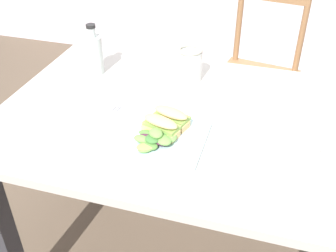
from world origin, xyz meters
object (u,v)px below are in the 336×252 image
at_px(plate_lunch, 164,137).
at_px(cup_extra_side, 303,158).
at_px(bottle_cold_brew, 94,56).
at_px(mason_jar_iced_tea, 190,66).
at_px(sandwich_half_back, 171,117).
at_px(sandwich_half_front, 161,126).
at_px(dining_table, 173,145).
at_px(chair_wooden_far, 258,75).
at_px(fork_on_napkin, 107,118).

xyz_separation_m(plate_lunch, cup_extra_side, (0.40, -0.04, 0.04)).
distance_m(bottle_cold_brew, mason_jar_iced_tea, 0.37).
bearing_deg(sandwich_half_back, plate_lunch, -91.89).
distance_m(sandwich_half_front, sandwich_half_back, 0.06).
relative_size(sandwich_half_back, bottle_cold_brew, 0.65).
distance_m(dining_table, sandwich_half_front, 0.22).
bearing_deg(cup_extra_side, sandwich_half_front, 172.83).
bearing_deg(bottle_cold_brew, chair_wooden_far, 51.45).
height_order(chair_wooden_far, sandwich_half_back, chair_wooden_far).
relative_size(sandwich_half_back, cup_extra_side, 1.27).
relative_size(sandwich_half_back, fork_on_napkin, 0.68).
distance_m(dining_table, cup_extra_side, 0.49).
distance_m(fork_on_napkin, cup_extra_side, 0.61).
distance_m(sandwich_half_back, fork_on_napkin, 0.21).
bearing_deg(sandwich_half_front, sandwich_half_back, 73.99).
bearing_deg(cup_extra_side, mason_jar_iced_tea, 134.26).
bearing_deg(sandwich_half_back, bottle_cold_brew, 144.68).
bearing_deg(mason_jar_iced_tea, fork_on_napkin, -118.98).
height_order(sandwich_half_back, fork_on_napkin, sandwich_half_back).
xyz_separation_m(bottle_cold_brew, mason_jar_iced_tea, (0.36, 0.05, -0.01)).
distance_m(fork_on_napkin, mason_jar_iced_tea, 0.39).
distance_m(chair_wooden_far, sandwich_half_front, 1.13).
distance_m(chair_wooden_far, bottle_cold_brew, 1.00).
xyz_separation_m(bottle_cold_brew, cup_extra_side, (0.78, -0.38, -0.02)).
relative_size(sandwich_half_front, cup_extra_side, 1.27).
bearing_deg(chair_wooden_far, mason_jar_iced_tea, -107.71).
xyz_separation_m(chair_wooden_far, bottle_cold_brew, (-0.58, -0.73, 0.36)).
distance_m(sandwich_half_front, mason_jar_iced_tea, 0.38).
relative_size(dining_table, sandwich_half_back, 9.23).
bearing_deg(plate_lunch, sandwich_half_back, 88.11).
xyz_separation_m(dining_table, fork_on_napkin, (-0.19, -0.10, 0.14)).
bearing_deg(plate_lunch, dining_table, 95.45).
xyz_separation_m(chair_wooden_far, fork_on_napkin, (-0.40, -1.02, 0.30)).
bearing_deg(plate_lunch, fork_on_napkin, 166.98).
height_order(fork_on_napkin, cup_extra_side, cup_extra_side).
bearing_deg(dining_table, fork_on_napkin, -153.20).
height_order(dining_table, chair_wooden_far, chair_wooden_far).
bearing_deg(chair_wooden_far, fork_on_napkin, -111.66).
bearing_deg(sandwich_half_back, chair_wooden_far, 78.98).
xyz_separation_m(fork_on_napkin, cup_extra_side, (0.60, -0.09, 0.04)).
height_order(dining_table, sandwich_half_front, sandwich_half_front).
bearing_deg(cup_extra_side, plate_lunch, 174.09).
bearing_deg(dining_table, sandwich_half_back, -78.64).
xyz_separation_m(sandwich_half_back, bottle_cold_brew, (-0.39, 0.27, 0.03)).
bearing_deg(bottle_cold_brew, dining_table, -27.59).
bearing_deg(plate_lunch, chair_wooden_far, 79.53).
height_order(bottle_cold_brew, mason_jar_iced_tea, bottle_cold_brew).
xyz_separation_m(dining_table, bottle_cold_brew, (-0.37, 0.19, 0.20)).
bearing_deg(chair_wooden_far, cup_extra_side, -79.85).
bearing_deg(dining_table, mason_jar_iced_tea, 91.55).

